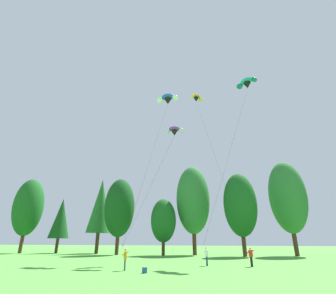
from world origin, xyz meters
The scene contains 16 objects.
treeline_tree_a centered at (-35.00, 42.52, 8.55)m, with size 5.61×5.61×14.12m.
treeline_tree_b centered at (-28.50, 44.20, 6.37)m, with size 3.84×3.84×10.17m.
treeline_tree_c centered at (-20.57, 44.88, 8.74)m, with size 4.67×4.67×13.95m.
treeline_tree_d centered at (-15.03, 41.33, 7.80)m, with size 5.28×5.28×12.89m.
treeline_tree_e centered at (-6.97, 41.35, 5.45)m, with size 4.23×4.23×9.01m.
treeline_tree_f centered at (-2.10, 43.55, 9.13)m, with size 5.87×5.87×15.08m.
treeline_tree_g centered at (5.75, 41.22, 7.72)m, with size 5.24×5.24×12.74m.
treeline_tree_h centered at (13.72, 44.00, 9.16)m, with size 5.88×5.88×15.12m.
kite_flyer_near centered at (-5.11, 19.87, 1.00)m, with size 0.68×0.70×1.69m.
kite_flyer_mid centered at (1.12, 25.26, 1.00)m, with size 0.66×0.69×1.69m.
kite_flyer_far centered at (5.23, 25.31, 1.00)m, with size 0.69×0.71×1.69m.
parafoil_kite_high_blue_white centered at (-4.46, 33.18, 23.81)m, with size 3.78×14.14×23.09m.
parafoil_kite_mid_teal centered at (8.03, 33.07, 24.95)m, with size 8.94×9.31×24.13m.
parafoil_kite_far_orange centered at (0.07, 34.74, 24.37)m, with size 5.99×10.77×23.38m.
parafoil_kite_low_purple centered at (-2.47, 28.14, 15.72)m, with size 4.33×8.90×14.71m.
backpack centered at (-3.06, 18.68, 0.20)m, with size 0.32×0.24×0.40m, color #234C89.
Camera 1 is at (3.00, -1.04, 2.30)m, focal length 26.56 mm.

